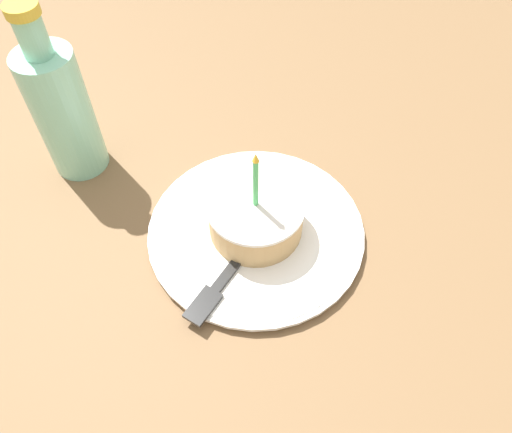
# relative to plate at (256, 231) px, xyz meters

# --- Properties ---
(ground_plane) EXTENTS (2.40, 2.40, 0.04)m
(ground_plane) POSITION_rel_plate_xyz_m (0.02, 0.02, -0.03)
(ground_plane) COLOR brown
(ground_plane) RESTS_ON ground
(plate) EXTENTS (0.27, 0.27, 0.01)m
(plate) POSITION_rel_plate_xyz_m (0.00, 0.00, 0.00)
(plate) COLOR white
(plate) RESTS_ON ground_plane
(cake_slice) EXTENTS (0.12, 0.12, 0.13)m
(cake_slice) POSITION_rel_plate_xyz_m (0.00, 0.00, 0.03)
(cake_slice) COLOR tan
(cake_slice) RESTS_ON plate
(fork) EXTENTS (0.08, 0.18, 0.01)m
(fork) POSITION_rel_plate_xyz_m (0.01, 0.06, 0.01)
(fork) COLOR #262626
(fork) RESTS_ON plate
(bottle) EXTENTS (0.07, 0.07, 0.24)m
(bottle) POSITION_rel_plate_xyz_m (0.27, -0.06, 0.09)
(bottle) COLOR #8CD1B2
(bottle) RESTS_ON ground_plane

